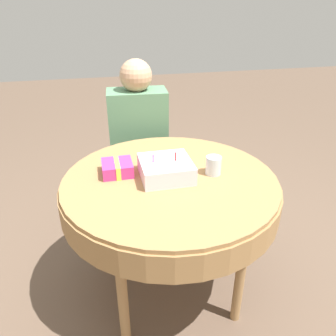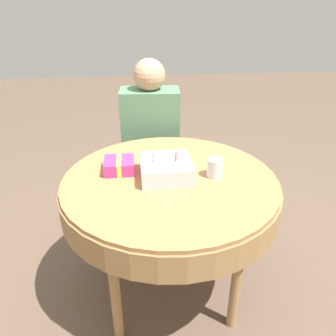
# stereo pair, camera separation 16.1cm
# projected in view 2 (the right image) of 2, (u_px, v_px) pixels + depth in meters

# --- Properties ---
(ground_plane) EXTENTS (12.00, 12.00, 0.00)m
(ground_plane) POSITION_uv_depth(u_px,v_px,m) (170.00, 286.00, 1.98)
(ground_plane) COLOR brown
(dining_table) EXTENTS (1.09, 1.09, 0.75)m
(dining_table) POSITION_uv_depth(u_px,v_px,m) (170.00, 193.00, 1.67)
(dining_table) COLOR #9E7547
(dining_table) RESTS_ON ground_plane
(chair) EXTENTS (0.45, 0.45, 0.84)m
(chair) POSITION_uv_depth(u_px,v_px,m) (151.00, 157.00, 2.51)
(chair) COLOR #4C331E
(chair) RESTS_ON ground_plane
(person) EXTENTS (0.42, 0.35, 1.20)m
(person) POSITION_uv_depth(u_px,v_px,m) (151.00, 129.00, 2.32)
(person) COLOR tan
(person) RESTS_ON ground_plane
(birthday_cake) EXTENTS (0.25, 0.25, 0.13)m
(birthday_cake) POSITION_uv_depth(u_px,v_px,m) (166.00, 169.00, 1.62)
(birthday_cake) COLOR silver
(birthday_cake) RESTS_ON dining_table
(drinking_glass) EXTENTS (0.08, 0.08, 0.09)m
(drinking_glass) POSITION_uv_depth(u_px,v_px,m) (215.00, 168.00, 1.63)
(drinking_glass) COLOR silver
(drinking_glass) RESTS_ON dining_table
(gift_box) EXTENTS (0.15, 0.16, 0.07)m
(gift_box) POSITION_uv_depth(u_px,v_px,m) (119.00, 165.00, 1.68)
(gift_box) COLOR #D13384
(gift_box) RESTS_ON dining_table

